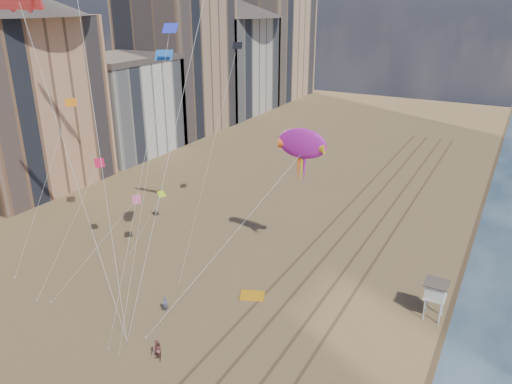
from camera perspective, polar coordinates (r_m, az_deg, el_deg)
wet_sand at (r=58.13m, az=26.96°, el=-8.10°), size 260.00×260.00×0.00m
tracks at (r=51.59m, az=7.76°, el=-9.52°), size 7.68×120.00×0.01m
buildings at (r=100.67m, az=-10.96°, el=13.77°), size 34.72×131.35×29.00m
lifeguard_stand at (r=46.47m, az=19.85°, el=-10.58°), size 1.97×1.97×3.55m
grounded_kite at (r=47.98m, az=-0.42°, el=-11.73°), size 2.60×2.14×0.25m
show_kite at (r=47.81m, az=5.28°, el=5.48°), size 5.52×8.95×21.75m
kite_flyer_a at (r=46.31m, az=-10.32°, el=-12.54°), size 0.67×0.62×1.53m
kite_flyer_b at (r=41.06m, az=-11.20°, el=-17.38°), size 1.04×0.89×1.83m
small_kites at (r=48.85m, az=-12.55°, el=9.48°), size 19.38×15.85×20.76m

